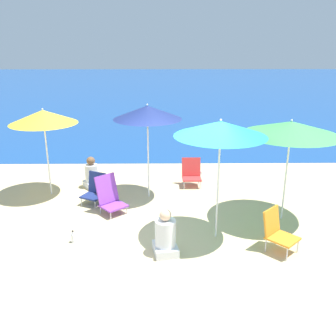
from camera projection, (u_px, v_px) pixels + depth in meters
name	position (u px, v px, depth m)	size (l,w,h in m)	color
ground_plane	(163.00, 239.00, 7.22)	(60.00, 60.00, 0.00)	#D1BA89
sea_water	(163.00, 87.00, 30.57)	(60.00, 40.00, 0.01)	#19478C
beach_umbrella_yellow	(43.00, 117.00, 8.72)	(1.59, 1.59, 2.15)	white
beach_umbrella_green	(291.00, 128.00, 7.43)	(1.95, 1.95, 2.16)	white
beach_umbrella_navy	(147.00, 112.00, 8.52)	(1.58, 1.58, 2.28)	white
beach_umbrella_teal	(221.00, 129.00, 6.64)	(1.68, 1.68, 2.33)	white
beach_chair_orange	(277.00, 230.00, 6.75)	(0.72, 0.72, 0.78)	silver
beach_chair_red	(191.00, 172.00, 9.82)	(0.50, 0.49, 0.72)	silver
beach_chair_purple	(110.00, 196.00, 8.27)	(0.76, 0.76, 0.83)	silver
beach_chair_navy	(95.00, 189.00, 8.76)	(0.62, 0.63, 0.72)	silver
person_seated_near	(92.00, 175.00, 9.69)	(0.54, 0.56, 0.83)	silver
person_seated_far	(165.00, 236.00, 6.65)	(0.50, 0.56, 0.86)	silver
water_bottle	(73.00, 238.00, 7.09)	(0.08, 0.08, 0.25)	silver
seagull	(198.00, 174.00, 10.37)	(0.27, 0.11, 0.23)	gold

